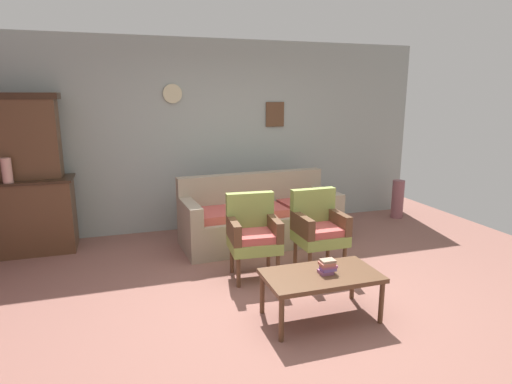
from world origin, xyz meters
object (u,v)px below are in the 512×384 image
object	(u,v)px
vase_on_cabinet	(7,170)
armchair_by_doorway	(253,232)
book_stack_on_table	(327,267)
floor_vase_by_wall	(398,199)
armchair_near_couch_end	(318,226)
floral_couch	(259,219)
coffee_table	(321,278)
side_cabinet	(27,216)

from	to	relation	value
vase_on_cabinet	armchair_by_doorway	distance (m)	2.97
armchair_by_doorway	book_stack_on_table	world-z (taller)	armchair_by_doorway
vase_on_cabinet	armchair_by_doorway	size ratio (longest dim) A/B	0.33
vase_on_cabinet	floor_vase_by_wall	xyz separation A→B (m)	(5.45, 0.08, -0.77)
vase_on_cabinet	floor_vase_by_wall	bearing A→B (deg)	0.88
armchair_by_doorway	armchair_near_couch_end	world-z (taller)	same
floral_couch	armchair_by_doorway	world-z (taller)	same
vase_on_cabinet	floral_couch	world-z (taller)	vase_on_cabinet
floral_couch	coffee_table	xyz separation A→B (m)	(-0.11, -2.05, 0.05)
vase_on_cabinet	floor_vase_by_wall	size ratio (longest dim) A/B	0.48
coffee_table	vase_on_cabinet	bearing A→B (deg)	139.76
side_cabinet	floor_vase_by_wall	xyz separation A→B (m)	(5.34, -0.10, -0.16)
coffee_table	floor_vase_by_wall	xyz separation A→B (m)	(2.60, 2.50, -0.07)
armchair_by_doorway	coffee_table	size ratio (longest dim) A/B	0.90
coffee_table	armchair_near_couch_end	bearing A→B (deg)	65.51
vase_on_cabinet	armchair_near_couch_end	size ratio (longest dim) A/B	0.33
side_cabinet	armchair_near_couch_end	size ratio (longest dim) A/B	1.28
armchair_near_couch_end	side_cabinet	bearing A→B (deg)	153.58
vase_on_cabinet	coffee_table	distance (m)	3.81
armchair_by_doorway	side_cabinet	bearing A→B (deg)	147.49
floral_couch	floor_vase_by_wall	xyz separation A→B (m)	(2.48, 0.45, -0.02)
floral_couch	book_stack_on_table	size ratio (longest dim) A/B	14.21
vase_on_cabinet	side_cabinet	bearing A→B (deg)	59.07
floral_couch	coffee_table	world-z (taller)	floral_couch
side_cabinet	vase_on_cabinet	xyz separation A→B (m)	(-0.11, -0.18, 0.61)
armchair_near_couch_end	book_stack_on_table	world-z (taller)	armchair_near_couch_end
side_cabinet	armchair_by_doorway	distance (m)	2.91
floor_vase_by_wall	book_stack_on_table	bearing A→B (deg)	-135.36
armchair_near_couch_end	floor_vase_by_wall	distance (m)	2.61
side_cabinet	vase_on_cabinet	world-z (taller)	vase_on_cabinet
coffee_table	book_stack_on_table	distance (m)	0.12
armchair_by_doorway	coffee_table	bearing A→B (deg)	-74.18
floral_couch	side_cabinet	bearing A→B (deg)	169.11
vase_on_cabinet	armchair_near_couch_end	distance (m)	3.65
book_stack_on_table	floor_vase_by_wall	xyz separation A→B (m)	(2.55, 2.51, -0.18)
armchair_by_doorway	coffee_table	xyz separation A→B (m)	(0.29, -1.04, -0.12)
vase_on_cabinet	book_stack_on_table	world-z (taller)	vase_on_cabinet
floral_couch	armchair_near_couch_end	xyz separation A→B (m)	(0.35, -1.04, 0.17)
floral_couch	armchair_near_couch_end	world-z (taller)	same
armchair_by_doorway	armchair_near_couch_end	xyz separation A→B (m)	(0.75, -0.03, 0.00)
vase_on_cabinet	armchair_near_couch_end	xyz separation A→B (m)	(3.32, -1.41, -0.58)
armchair_by_doorway	book_stack_on_table	xyz separation A→B (m)	(0.34, -1.05, -0.02)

